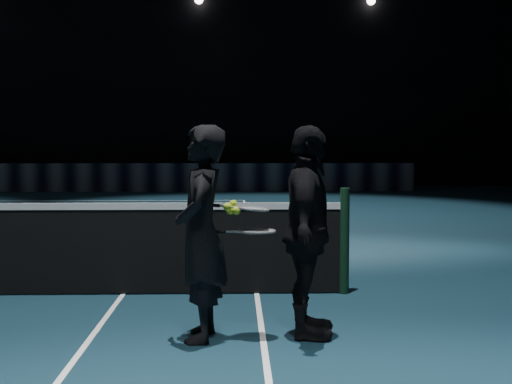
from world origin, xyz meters
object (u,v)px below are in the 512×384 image
tennis_balls (233,209)px  racket_lower (258,231)px  racket_upper (251,209)px  player_a (201,233)px  player_b (308,232)px

tennis_balls → racket_lower: bearing=1.9°
tennis_balls → racket_upper: bearing=16.9°
player_a → player_b: bearing=95.5°
player_b → racket_upper: size_ratio=2.51×
player_a → player_b: same height
racket_upper → player_b: bearing=-9.1°
racket_lower → racket_upper: 0.19m
racket_lower → player_a: bearing=-180.0°
player_a → player_b: size_ratio=1.00×
racket_lower → tennis_balls: size_ratio=5.67×
player_a → racket_upper: bearing=101.2°
racket_lower → racket_upper: size_ratio=1.00×
player_a → tennis_balls: bearing=96.6°
player_b → tennis_balls: 0.63m
racket_lower → racket_upper: racket_upper is taller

